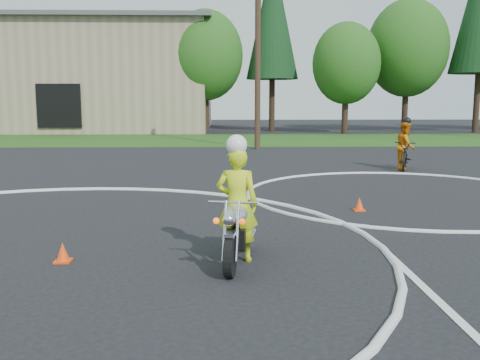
{
  "coord_description": "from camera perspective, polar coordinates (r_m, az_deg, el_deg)",
  "views": [
    {
      "loc": [
        3.43,
        -5.38,
        2.42
      ],
      "look_at": [
        3.67,
        3.38,
        1.1
      ],
      "focal_mm": 40.0,
      "sensor_mm": 36.0,
      "label": 1
    }
  ],
  "objects": [
    {
      "name": "primary_motorcycle",
      "position": [
        7.96,
        -0.31,
        -5.38
      ],
      "size": [
        0.75,
        1.96,
        1.03
      ],
      "rotation": [
        0.0,
        0.0,
        -0.17
      ],
      "color": "black",
      "rests_on": "ground"
    },
    {
      "name": "traffic_cones",
      "position": [
        8.71,
        -11.59,
        -6.82
      ],
      "size": [
        18.13,
        11.31,
        0.3
      ],
      "color": "#FF460D",
      "rests_on": "ground"
    },
    {
      "name": "treeline",
      "position": [
        41.78,
        14.68,
        14.07
      ],
      "size": [
        38.2,
        8.1,
        14.52
      ],
      "color": "#382619",
      "rests_on": "ground"
    },
    {
      "name": "grass_strip",
      "position": [
        32.65,
        -7.59,
        4.27
      ],
      "size": [
        120.0,
        10.0,
        0.02
      ],
      "primitive_type": "cube",
      "color": "#1E4714",
      "rests_on": "ground"
    },
    {
      "name": "rider_primary_grp",
      "position": [
        8.0,
        -0.31,
        -2.21
      ],
      "size": [
        0.69,
        0.51,
        1.92
      ],
      "rotation": [
        0.0,
        0.0,
        -0.17
      ],
      "color": "#CCE918",
      "rests_on": "ground"
    },
    {
      "name": "rider_second_grp",
      "position": [
        19.44,
        17.23,
        2.95
      ],
      "size": [
        1.29,
        2.02,
        1.83
      ],
      "rotation": [
        0.0,
        0.0,
        -0.36
      ],
      "color": "black",
      "rests_on": "ground"
    },
    {
      "name": "utility_poles",
      "position": [
        26.58,
        1.91,
        14.56
      ],
      "size": [
        41.6,
        1.12,
        10.0
      ],
      "color": "#473321",
      "rests_on": "ground"
    },
    {
      "name": "course_markings",
      "position": [
        10.11,
        -8.69,
        -5.34
      ],
      "size": [
        19.05,
        19.05,
        0.12
      ],
      "color": "silver",
      "rests_on": "ground"
    }
  ]
}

